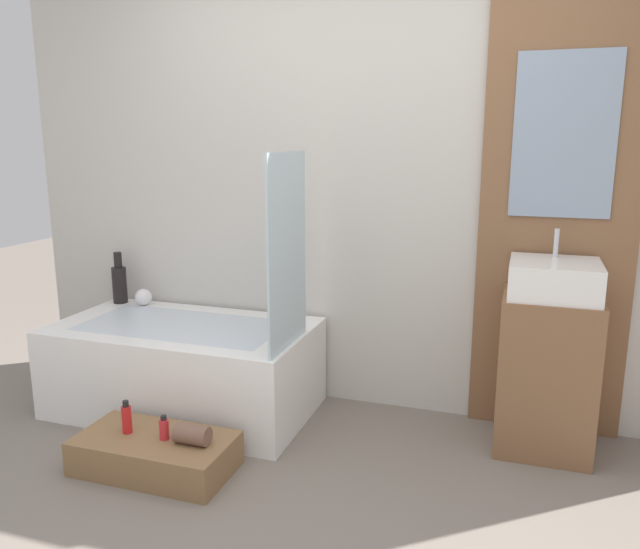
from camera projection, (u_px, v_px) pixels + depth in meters
name	position (u px, v px, depth m)	size (l,w,h in m)	color
wall_tiled_back	(362.00, 176.00, 3.40)	(4.20, 0.06, 2.60)	beige
wall_wood_accent	(561.00, 178.00, 3.04)	(0.75, 0.04, 2.60)	brown
bathtub	(185.00, 367.00, 3.50)	(1.42, 0.78, 0.49)	white
glass_shower_screen	(287.00, 252.00, 3.01)	(0.01, 0.48, 0.95)	silver
wooden_step_bench	(155.00, 453.00, 2.88)	(0.72, 0.38, 0.16)	olive
vanity_cabinet	(546.00, 373.00, 3.03)	(0.45, 0.42, 0.78)	brown
sink	(554.00, 279.00, 2.93)	(0.41, 0.39, 0.31)	white
vase_tall_dark	(119.00, 282.00, 3.88)	(0.09, 0.09, 0.32)	black
vase_round_light	(143.00, 297.00, 3.84)	(0.10, 0.10, 0.10)	white
bottle_soap_primary	(127.00, 418.00, 2.89)	(0.05, 0.05, 0.16)	red
bottle_soap_secondary	(164.00, 429.00, 2.84)	(0.04, 0.04, 0.11)	red
towel_roll	(192.00, 434.00, 2.79)	(0.09, 0.09, 0.16)	brown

